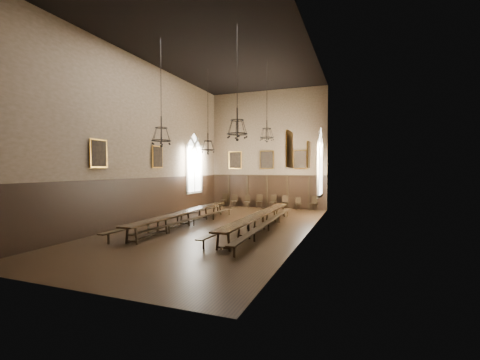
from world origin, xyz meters
The scene contains 34 objects.
floor centered at (0.00, 0.00, -0.01)m, with size 9.00×18.00×0.02m, color black.
ceiling centered at (0.00, 0.00, 9.01)m, with size 9.00×18.00×0.02m, color black.
wall_back centered at (0.00, 9.01, 4.50)m, with size 9.00×0.02×9.00m, color #7D644D.
wall_front centered at (0.00, -9.01, 4.50)m, with size 9.00×0.02×9.00m, color #7D644D.
wall_left centered at (-4.51, 0.00, 4.50)m, with size 0.02×18.00×9.00m, color #7D644D.
wall_right centered at (4.51, 0.00, 4.50)m, with size 0.02×18.00×9.00m, color #7D644D.
wainscot_panelling centered at (0.00, 0.00, 1.25)m, with size 9.00×18.00×2.50m, color black, non-canonical shape.
table_left centered at (-1.91, -0.12, 0.38)m, with size 1.05×9.84×0.77m.
table_right centered at (2.09, 0.26, 0.39)m, with size 0.71×9.91×0.77m.
bench_left_outer centered at (-2.49, 0.09, 0.31)m, with size 0.56×10.80×0.49m.
bench_left_inner centered at (-1.43, -0.02, 0.27)m, with size 0.75×9.44×0.42m.
bench_right_inner centered at (1.52, 0.17, 0.27)m, with size 0.76×9.56×0.43m.
bench_right_outer centered at (2.63, 0.05, 0.31)m, with size 0.66×10.65×0.48m.
chair_0 centered at (-3.52, 8.60, 0.31)m, with size 0.56×0.56×1.04m.
chair_1 centered at (-2.56, 8.50, 0.29)m, with size 0.43×0.43×0.97m.
chair_2 centered at (-1.46, 8.47, 0.28)m, with size 0.44×0.44×0.93m.
chair_3 centered at (-0.50, 8.59, 0.31)m, with size 0.53×0.53×1.02m.
chair_4 centered at (0.59, 8.52, 0.31)m, with size 0.50×0.50×1.02m.
chair_5 centered at (1.51, 8.61, 0.30)m, with size 0.57×0.57×1.01m.
chair_6 centered at (2.51, 8.61, 0.27)m, with size 0.50×0.50×0.89m.
chair_7 centered at (3.60, 8.61, 0.32)m, with size 0.57×0.57×1.04m.
chandelier_back_left centered at (-1.86, 2.55, 4.49)m, with size 0.82×0.82×5.00m.
chandelier_back_right centered at (1.84, 2.45, 5.05)m, with size 0.79×0.79×4.40m.
chandelier_front_left centered at (-1.84, -2.29, 4.61)m, with size 0.91×0.91×4.86m.
chandelier_front_right centered at (1.92, -2.34, 4.76)m, with size 0.88×0.88×4.69m.
portrait_back_0 centered at (-2.60, 8.88, 3.70)m, with size 1.10×0.12×1.40m.
portrait_back_1 centered at (0.00, 8.88, 3.70)m, with size 1.10×0.12×1.40m.
portrait_back_2 centered at (2.60, 8.88, 3.70)m, with size 1.10×0.12×1.40m.
portrait_left_0 centered at (-4.38, 1.00, 3.70)m, with size 0.12×1.00×1.30m.
portrait_left_1 centered at (-4.38, -3.50, 3.70)m, with size 0.12×1.00×1.30m.
portrait_right_0 centered at (4.38, 1.00, 3.70)m, with size 0.12×1.00×1.30m.
portrait_right_1 centered at (4.38, -3.50, 3.70)m, with size 0.12×1.00×1.30m.
window_right centered at (4.43, 5.50, 3.40)m, with size 0.20×2.20×4.60m, color white, non-canonical shape.
window_left centered at (-4.43, 5.50, 3.40)m, with size 0.20×2.20×4.60m, color white, non-canonical shape.
Camera 1 is at (6.78, -14.86, 3.00)m, focal length 24.00 mm.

